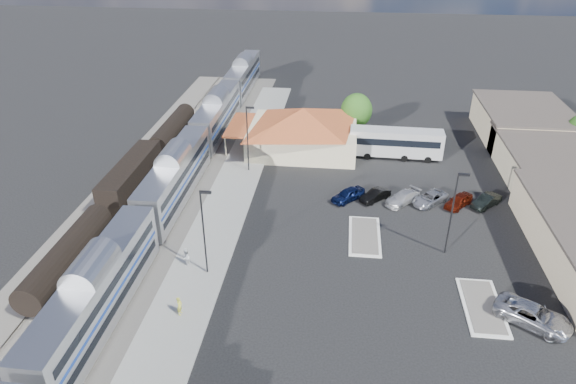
# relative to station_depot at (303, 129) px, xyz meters

# --- Properties ---
(ground) EXTENTS (280.00, 280.00, 0.00)m
(ground) POSITION_rel_station_depot_xyz_m (4.56, -24.00, -3.13)
(ground) COLOR black
(ground) RESTS_ON ground
(railbed) EXTENTS (16.00, 100.00, 0.12)m
(railbed) POSITION_rel_station_depot_xyz_m (-16.44, -16.00, -3.07)
(railbed) COLOR #4C4944
(railbed) RESTS_ON ground
(platform) EXTENTS (5.50, 92.00, 0.18)m
(platform) POSITION_rel_station_depot_xyz_m (-7.44, -18.00, -3.04)
(platform) COLOR gray
(platform) RESTS_ON ground
(passenger_train) EXTENTS (3.00, 104.00, 5.55)m
(passenger_train) POSITION_rel_station_depot_xyz_m (-13.44, -16.58, -0.26)
(passenger_train) COLOR silver
(passenger_train) RESTS_ON ground
(freight_cars) EXTENTS (2.80, 46.00, 4.00)m
(freight_cars) POSITION_rel_station_depot_xyz_m (-19.44, -15.32, -1.21)
(freight_cars) COLOR black
(freight_cars) RESTS_ON ground
(station_depot) EXTENTS (18.35, 12.24, 6.20)m
(station_depot) POSITION_rel_station_depot_xyz_m (0.00, 0.00, 0.00)
(station_depot) COLOR #BCAC8A
(station_depot) RESTS_ON ground
(buildings_east) EXTENTS (14.40, 51.40, 4.80)m
(buildings_east) POSITION_rel_station_depot_xyz_m (32.56, -9.72, -0.86)
(buildings_east) COLOR #C6B28C
(buildings_east) RESTS_ON ground
(traffic_island_south) EXTENTS (3.30, 7.50, 0.21)m
(traffic_island_south) POSITION_rel_station_depot_xyz_m (8.56, -22.00, -3.03)
(traffic_island_south) COLOR silver
(traffic_island_south) RESTS_ON ground
(traffic_island_north) EXTENTS (3.30, 7.50, 0.21)m
(traffic_island_north) POSITION_rel_station_depot_xyz_m (18.56, -32.00, -3.03)
(traffic_island_north) COLOR silver
(traffic_island_north) RESTS_ON ground
(lamp_plat_s) EXTENTS (1.08, 0.25, 9.00)m
(lamp_plat_s) POSITION_rel_station_depot_xyz_m (-6.34, -30.00, 2.21)
(lamp_plat_s) COLOR black
(lamp_plat_s) RESTS_ON ground
(lamp_plat_n) EXTENTS (1.08, 0.25, 9.00)m
(lamp_plat_n) POSITION_rel_station_depot_xyz_m (-6.34, -8.00, 2.21)
(lamp_plat_n) COLOR black
(lamp_plat_n) RESTS_ON ground
(lamp_lot) EXTENTS (1.08, 0.25, 9.00)m
(lamp_lot) POSITION_rel_station_depot_xyz_m (16.66, -24.00, 2.21)
(lamp_lot) COLOR black
(lamp_lot) RESTS_ON ground
(tree_depot) EXTENTS (4.71, 4.71, 6.63)m
(tree_depot) POSITION_rel_station_depot_xyz_m (7.56, 6.00, 0.89)
(tree_depot) COLOR #382314
(tree_depot) RESTS_ON ground
(suv) EXTENTS (6.74, 5.80, 1.72)m
(suv) POSITION_rel_station_depot_xyz_m (22.19, -33.56, -2.27)
(suv) COLOR #ABACB3
(suv) RESTS_ON ground
(coach_bus) EXTENTS (12.71, 3.07, 4.06)m
(coach_bus) POSITION_rel_station_depot_xyz_m (13.06, -1.39, -0.79)
(coach_bus) COLOR silver
(coach_bus) RESTS_ON ground
(person_a) EXTENTS (0.46, 0.67, 1.76)m
(person_a) POSITION_rel_station_depot_xyz_m (-7.27, -35.94, -2.07)
(person_a) COLOR #DBD944
(person_a) RESTS_ON platform
(person_b) EXTENTS (0.85, 1.00, 1.80)m
(person_b) POSITION_rel_station_depot_xyz_m (-8.75, -29.12, -2.05)
(person_b) COLOR white
(person_b) RESTS_ON platform
(parked_car_a) EXTENTS (4.41, 4.40, 1.51)m
(parked_car_a) POSITION_rel_station_depot_xyz_m (6.71, -14.33, -2.37)
(parked_car_a) COLOR #0C163E
(parked_car_a) RESTS_ON ground
(parked_car_b) EXTENTS (3.90, 3.89, 1.34)m
(parked_car_b) POSITION_rel_station_depot_xyz_m (9.91, -14.03, -2.46)
(parked_car_b) COLOR black
(parked_car_b) RESTS_ON ground
(parked_car_c) EXTENTS (4.80, 4.81, 1.40)m
(parked_car_c) POSITION_rel_station_depot_xyz_m (13.11, -14.33, -2.43)
(parked_car_c) COLOR silver
(parked_car_c) RESTS_ON ground
(parked_car_d) EXTENTS (4.98, 5.03, 1.35)m
(parked_car_d) POSITION_rel_station_depot_xyz_m (16.31, -14.03, -2.46)
(parked_car_d) COLOR #9C9DA4
(parked_car_d) RESTS_ON ground
(parked_car_e) EXTENTS (4.01, 4.33, 1.44)m
(parked_car_e) POSITION_rel_station_depot_xyz_m (19.51, -14.33, -2.41)
(parked_car_e) COLOR maroon
(parked_car_e) RESTS_ON ground
(parked_car_f) EXTENTS (4.09, 4.07, 1.41)m
(parked_car_f) POSITION_rel_station_depot_xyz_m (22.71, -14.03, -2.43)
(parked_car_f) COLOR black
(parked_car_f) RESTS_ON ground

